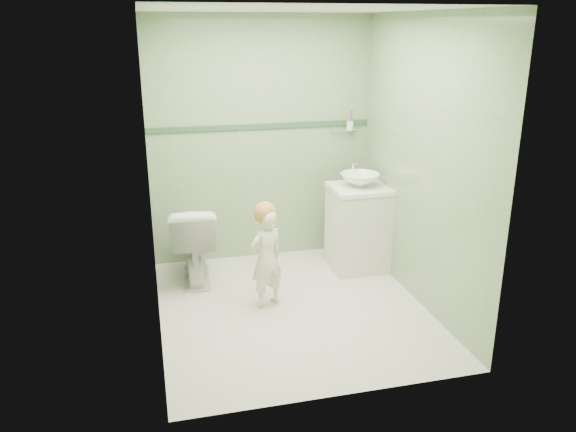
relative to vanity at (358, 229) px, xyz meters
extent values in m
plane|color=beige|center=(-0.84, -0.70, -0.40)|extent=(2.50, 2.50, 0.00)
cube|color=gray|center=(-0.84, 0.55, 0.80)|extent=(2.20, 0.04, 2.40)
cube|color=gray|center=(-0.84, -1.95, 0.80)|extent=(2.20, 0.04, 2.40)
cube|color=gray|center=(-1.94, -0.70, 0.80)|extent=(0.04, 2.50, 2.40)
cube|color=gray|center=(0.26, -0.70, 0.80)|extent=(0.04, 2.50, 2.40)
plane|color=white|center=(-0.84, -0.70, 2.00)|extent=(2.50, 2.50, 0.00)
cube|color=#2E5339|center=(-0.84, 0.54, 0.95)|extent=(2.20, 0.02, 0.05)
cube|color=silver|center=(0.00, 0.00, 0.00)|extent=(0.52, 0.50, 0.80)
cube|color=white|center=(0.00, 0.00, 0.41)|extent=(0.54, 0.52, 0.04)
imported|color=white|center=(0.00, 0.00, 0.49)|extent=(0.37, 0.37, 0.13)
cylinder|color=silver|center=(0.00, 0.20, 0.55)|extent=(0.03, 0.03, 0.18)
cylinder|color=silver|center=(0.00, 0.15, 0.63)|extent=(0.02, 0.12, 0.02)
cylinder|color=silver|center=(0.00, 0.50, 0.88)|extent=(0.26, 0.02, 0.02)
cylinder|color=silver|center=(0.06, 0.48, 0.93)|extent=(0.07, 0.07, 0.09)
cylinder|color=#8854B4|center=(0.06, 0.47, 1.00)|extent=(0.01, 0.01, 0.17)
cylinder|color=#4460D9|center=(0.05, 0.47, 1.00)|extent=(0.01, 0.01, 0.17)
cylinder|color=#BB3E2A|center=(0.07, 0.48, 1.00)|extent=(0.01, 0.01, 0.17)
imported|color=white|center=(-1.58, 0.10, -0.03)|extent=(0.47, 0.76, 0.74)
imported|color=silver|center=(-1.04, -0.58, 0.03)|extent=(0.37, 0.31, 0.86)
sphere|color=#BB793F|center=(-1.04, -0.55, 0.42)|extent=(0.19, 0.19, 0.19)
cylinder|color=#0E9686|center=(-0.91, -0.67, 0.30)|extent=(0.02, 0.14, 0.06)
cube|color=white|center=(-0.99, -0.64, 0.34)|extent=(0.03, 0.02, 0.02)
camera|label=1|loc=(-1.95, -4.96, 1.90)|focal=36.00mm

